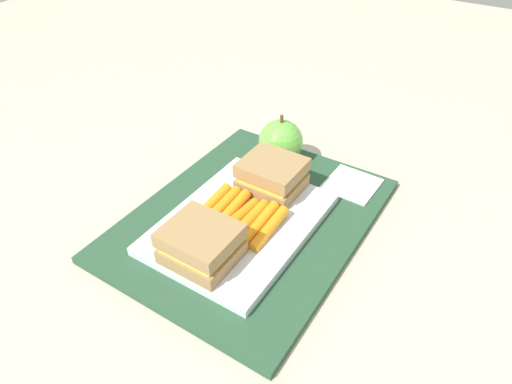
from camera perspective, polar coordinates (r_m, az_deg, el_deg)
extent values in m
plane|color=#B7AD99|center=(0.61, -0.63, -3.69)|extent=(2.40, 2.40, 0.00)
cube|color=#284C33|center=(0.61, -0.63, -3.34)|extent=(0.36, 0.28, 0.01)
cube|color=white|center=(0.59, -1.98, -3.90)|extent=(0.23, 0.17, 0.01)
cube|color=#9E7A4C|center=(0.53, -6.77, -7.43)|extent=(0.07, 0.08, 0.02)
cube|color=#F4CC4C|center=(0.52, -6.88, -6.44)|extent=(0.07, 0.07, 0.01)
cube|color=#9E7A4C|center=(0.51, -6.98, -5.41)|extent=(0.07, 0.08, 0.02)
cube|color=#9E7A4C|center=(0.63, 1.99, 1.14)|extent=(0.07, 0.08, 0.02)
cube|color=#F4CC4C|center=(0.62, 2.02, 2.10)|extent=(0.07, 0.07, 0.01)
cube|color=#9E7A4C|center=(0.61, 2.05, 3.08)|extent=(0.07, 0.08, 0.02)
cylinder|color=orange|center=(0.56, 1.64, -4.60)|extent=(0.08, 0.01, 0.02)
cylinder|color=orange|center=(0.57, 0.44, -3.94)|extent=(0.08, 0.01, 0.02)
cylinder|color=orange|center=(0.57, -0.86, -3.52)|extent=(0.08, 0.01, 0.01)
cylinder|color=orange|center=(0.58, -2.07, -3.03)|extent=(0.08, 0.01, 0.02)
cylinder|color=orange|center=(0.59, -3.20, -2.40)|extent=(0.08, 0.01, 0.02)
cylinder|color=orange|center=(0.59, -4.39, -1.87)|extent=(0.08, 0.01, 0.02)
cylinder|color=orange|center=(0.60, -5.62, -1.50)|extent=(0.08, 0.01, 0.02)
sphere|color=#66B742|center=(0.69, 3.11, 6.29)|extent=(0.07, 0.07, 0.07)
cylinder|color=brown|center=(0.67, 3.22, 9.09)|extent=(0.01, 0.01, 0.01)
cube|color=white|center=(0.67, 11.89, 0.96)|extent=(0.07, 0.07, 0.00)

